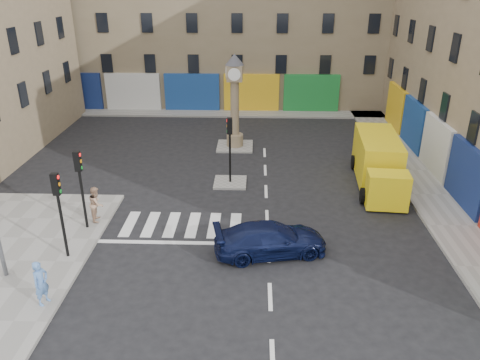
# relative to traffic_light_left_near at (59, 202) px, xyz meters

# --- Properties ---
(ground) EXTENTS (120.00, 120.00, 0.00)m
(ground) POSITION_rel_traffic_light_left_near_xyz_m (8.30, -0.20, -2.62)
(ground) COLOR black
(ground) RESTS_ON ground
(sidewalk_right) EXTENTS (2.60, 30.00, 0.15)m
(sidewalk_right) POSITION_rel_traffic_light_left_near_xyz_m (17.00, 9.80, -2.55)
(sidewalk_right) COLOR gray
(sidewalk_right) RESTS_ON ground
(sidewalk_far) EXTENTS (32.00, 2.40, 0.15)m
(sidewalk_far) POSITION_rel_traffic_light_left_near_xyz_m (4.30, 22.00, -2.55)
(sidewalk_far) COLOR gray
(sidewalk_far) RESTS_ON ground
(island_near) EXTENTS (1.80, 1.80, 0.12)m
(island_near) POSITION_rel_traffic_light_left_near_xyz_m (6.30, 7.80, -2.56)
(island_near) COLOR gray
(island_near) RESTS_ON ground
(island_far) EXTENTS (2.40, 2.40, 0.12)m
(island_far) POSITION_rel_traffic_light_left_near_xyz_m (6.30, 13.80, -2.56)
(island_far) COLOR gray
(island_far) RESTS_ON ground
(building_far) EXTENTS (32.00, 10.00, 17.00)m
(building_far) POSITION_rel_traffic_light_left_near_xyz_m (4.30, 27.80, 5.88)
(building_far) COLOR #7C6C52
(building_far) RESTS_ON ground
(traffic_light_left_near) EXTENTS (0.28, 0.22, 3.70)m
(traffic_light_left_near) POSITION_rel_traffic_light_left_near_xyz_m (0.00, 0.00, 0.00)
(traffic_light_left_near) COLOR black
(traffic_light_left_near) RESTS_ON sidewalk_left
(traffic_light_left_far) EXTENTS (0.28, 0.22, 3.70)m
(traffic_light_left_far) POSITION_rel_traffic_light_left_near_xyz_m (0.00, 2.40, 0.00)
(traffic_light_left_far) COLOR black
(traffic_light_left_far) RESTS_ON sidewalk_left
(traffic_light_island) EXTENTS (0.28, 0.22, 3.70)m
(traffic_light_island) POSITION_rel_traffic_light_left_near_xyz_m (6.30, 7.80, -0.03)
(traffic_light_island) COLOR black
(traffic_light_island) RESTS_ON island_near
(clock_pillar) EXTENTS (1.20, 1.20, 6.10)m
(clock_pillar) POSITION_rel_traffic_light_left_near_xyz_m (6.30, 13.80, 0.93)
(clock_pillar) COLOR #8A765A
(clock_pillar) RESTS_ON island_far
(navy_sedan) EXTENTS (4.99, 2.82, 1.36)m
(navy_sedan) POSITION_rel_traffic_light_left_near_xyz_m (8.37, 0.71, -1.94)
(navy_sedan) COLOR black
(navy_sedan) RESTS_ON ground
(yellow_van) EXTENTS (2.85, 7.14, 2.54)m
(yellow_van) POSITION_rel_traffic_light_left_near_xyz_m (14.52, 8.15, -1.36)
(yellow_van) COLOR yellow
(yellow_van) RESTS_ON ground
(pedestrian_blue) EXTENTS (0.60, 0.72, 1.69)m
(pedestrian_blue) POSITION_rel_traffic_light_left_near_xyz_m (0.30, -3.00, -1.62)
(pedestrian_blue) COLOR #5683C5
(pedestrian_blue) RESTS_ON sidewalk_left
(pedestrian_tan) EXTENTS (0.75, 0.90, 1.68)m
(pedestrian_tan) POSITION_rel_traffic_light_left_near_xyz_m (0.30, 3.11, -1.63)
(pedestrian_tan) COLOR tan
(pedestrian_tan) RESTS_ON sidewalk_left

